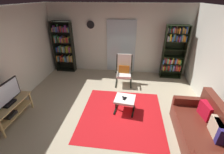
% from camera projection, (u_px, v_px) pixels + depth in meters
% --- Properties ---
extents(ground_plane, '(7.02, 7.02, 0.00)m').
position_uv_depth(ground_plane, '(106.00, 118.00, 4.04)').
color(ground_plane, '#B5A78A').
extents(wall_back, '(5.60, 0.06, 2.60)m').
position_uv_depth(wall_back, '(118.00, 40.00, 5.98)').
color(wall_back, silver).
rests_on(wall_back, ground).
extents(glass_door_panel, '(1.10, 0.01, 2.00)m').
position_uv_depth(glass_door_panel, '(121.00, 47.00, 6.02)').
color(glass_door_panel, silver).
extents(area_rug, '(2.11, 2.18, 0.01)m').
position_uv_depth(area_rug, '(122.00, 115.00, 4.14)').
color(area_rug, red).
rests_on(area_rug, ground).
extents(tv_stand, '(0.43, 1.17, 0.51)m').
position_uv_depth(tv_stand, '(10.00, 110.00, 3.79)').
color(tv_stand, tan).
rests_on(tv_stand, ground).
extents(television, '(0.20, 0.91, 0.54)m').
position_uv_depth(television, '(5.00, 95.00, 3.60)').
color(television, black).
rests_on(television, tv_stand).
extents(bookshelf_near_tv, '(0.75, 0.30, 1.98)m').
position_uv_depth(bookshelf_near_tv, '(64.00, 46.00, 6.15)').
color(bookshelf_near_tv, black).
rests_on(bookshelf_near_tv, ground).
extents(bookshelf_near_sofa, '(0.76, 0.30, 1.95)m').
position_uv_depth(bookshelf_near_sofa, '(174.00, 52.00, 5.62)').
color(bookshelf_near_sofa, black).
rests_on(bookshelf_near_sofa, ground).
extents(leather_sofa, '(0.82, 1.70, 0.89)m').
position_uv_depth(leather_sofa, '(204.00, 131.00, 3.22)').
color(leather_sofa, '#5C2419').
rests_on(leather_sofa, ground).
extents(lounge_armchair, '(0.59, 0.67, 1.02)m').
position_uv_depth(lounge_armchair, '(124.00, 69.00, 5.44)').
color(lounge_armchair, black).
rests_on(lounge_armchair, ground).
extents(ottoman, '(0.57, 0.54, 0.41)m').
position_uv_depth(ottoman, '(125.00, 100.00, 4.13)').
color(ottoman, white).
rests_on(ottoman, ground).
extents(tv_remote, '(0.08, 0.15, 0.02)m').
position_uv_depth(tv_remote, '(123.00, 98.00, 4.10)').
color(tv_remote, black).
rests_on(tv_remote, ottoman).
extents(cell_phone, '(0.11, 0.15, 0.01)m').
position_uv_depth(cell_phone, '(125.00, 98.00, 4.08)').
color(cell_phone, black).
rests_on(cell_phone, ottoman).
extents(wall_clock, '(0.29, 0.03, 0.29)m').
position_uv_depth(wall_clock, '(91.00, 25.00, 5.78)').
color(wall_clock, silver).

